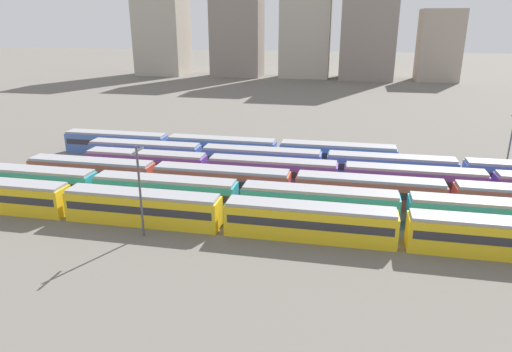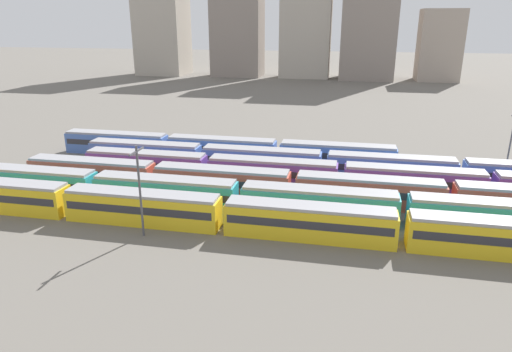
{
  "view_description": "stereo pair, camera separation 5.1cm",
  "coord_description": "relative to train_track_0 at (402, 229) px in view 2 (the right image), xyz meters",
  "views": [
    {
      "loc": [
        29.21,
        -44.44,
        22.04
      ],
      "look_at": [
        17.3,
        13.0,
        2.04
      ],
      "focal_mm": 32.15,
      "sensor_mm": 36.0,
      "label": 1
    },
    {
      "loc": [
        29.26,
        -44.43,
        22.04
      ],
      "look_at": [
        17.3,
        13.0,
        2.04
      ],
      "focal_mm": 32.15,
      "sensor_mm": 36.0,
      "label": 2
    }
  ],
  "objects": [
    {
      "name": "distant_building_0",
      "position": [
        -85.44,
        144.52,
        22.83
      ],
      "size": [
        19.53,
        17.32,
        49.47
      ],
      "primitive_type": "cube",
      "color": "#B2A899",
      "rests_on": "ground_plane"
    },
    {
      "name": "train_track_5",
      "position": [
        -26.41,
        26.0,
        -0.0
      ],
      "size": [
        55.8,
        3.06,
        3.75
      ],
      "color": "#4C70BC",
      "rests_on": "ground_plane"
    },
    {
      "name": "catenary_pole_2",
      "position": [
        -26.91,
        -3.17,
        3.67
      ],
      "size": [
        0.24,
        3.2,
        10.05
      ],
      "color": "#4C4C51",
      "rests_on": "ground_plane"
    },
    {
      "name": "train_track_4",
      "position": [
        9.65,
        20.8,
        0.0
      ],
      "size": [
        112.5,
        3.06,
        3.75
      ],
      "color": "#4C70BC",
      "rests_on": "ground_plane"
    },
    {
      "name": "distant_building_2",
      "position": [
        -25.25,
        144.52,
        22.57
      ],
      "size": [
        19.49,
        12.19,
        48.95
      ],
      "primitive_type": "cube",
      "color": "#B2A899",
      "rests_on": "ground_plane"
    },
    {
      "name": "ground_plane",
      "position": [
        -35.21,
        13.0,
        -1.9
      ],
      "size": [
        600.0,
        600.0,
        0.0
      ],
      "primitive_type": "plane",
      "color": "#666059"
    },
    {
      "name": "train_track_3",
      "position": [
        12.25,
        15.6,
        0.0
      ],
      "size": [
        112.5,
        3.06,
        3.75
      ],
      "color": "#6B429E",
      "rests_on": "ground_plane"
    },
    {
      "name": "distant_building_1",
      "position": [
        -52.98,
        144.52,
        21.28
      ],
      "size": [
        19.98,
        13.96,
        46.36
      ],
      "primitive_type": "cube",
      "color": "gray",
      "rests_on": "ground_plane"
    },
    {
      "name": "catenary_pole_1",
      "position": [
        18.05,
        29.06,
        3.12
      ],
      "size": [
        0.24,
        3.2,
        8.98
      ],
      "color": "#4C4C51",
      "rests_on": "ground_plane"
    },
    {
      "name": "distant_building_3",
      "position": [
        -1.15,
        144.52,
        24.04
      ],
      "size": [
        20.33,
        18.97,
        51.89
      ],
      "primitive_type": "cube",
      "color": "gray",
      "rests_on": "ground_plane"
    },
    {
      "name": "train_track_1",
      "position": [
        -18.31,
        5.2,
        0.0
      ],
      "size": [
        74.7,
        3.06,
        3.75
      ],
      "color": "teal",
      "rests_on": "ground_plane"
    },
    {
      "name": "train_track_2",
      "position": [
        6.38,
        10.4,
        0.0
      ],
      "size": [
        112.5,
        3.06,
        3.75
      ],
      "color": "#BC4C38",
      "rests_on": "ground_plane"
    },
    {
      "name": "distant_building_4",
      "position": [
        25.16,
        144.52,
        11.12
      ],
      "size": [
        15.15,
        13.94,
        26.05
      ],
      "primitive_type": "cube",
      "color": "#A89989",
      "rests_on": "ground_plane"
    },
    {
      "name": "train_track_0",
      "position": [
        0.0,
        0.0,
        0.0
      ],
      "size": [
        112.5,
        3.06,
        3.75
      ],
      "color": "yellow",
      "rests_on": "ground_plane"
    }
  ]
}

